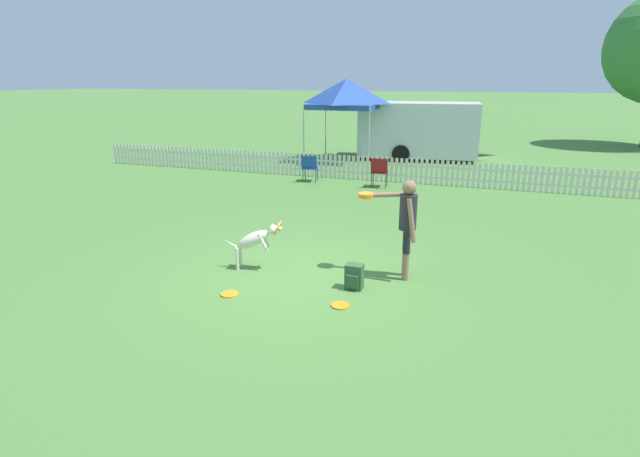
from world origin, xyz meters
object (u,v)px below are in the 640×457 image
object	(u,v)px
handler_person	(405,217)
backpack_on_grass	(354,277)
folding_chair_center	(310,166)
frisbee_near_dog	(230,294)
folding_chair_blue_left	(379,170)
equipment_trailer	(418,129)
canopy_tent_main	(346,94)
leaping_dog	(256,239)
frisbee_near_handler	(340,305)

from	to	relation	value
handler_person	backpack_on_grass	distance (m)	1.27
folding_chair_center	frisbee_near_dog	bearing A→B (deg)	92.12
folding_chair_blue_left	equipment_trailer	xyz separation A→B (m)	(0.17, 6.03, 0.65)
equipment_trailer	folding_chair_center	bearing A→B (deg)	-118.83
folding_chair_blue_left	canopy_tent_main	world-z (taller)	canopy_tent_main
handler_person	folding_chair_center	bearing A→B (deg)	20.69
leaping_dog	folding_chair_center	xyz separation A→B (m)	(-1.83, 7.39, -0.04)
handler_person	frisbee_near_dog	size ratio (longest dim) A/B	6.13
backpack_on_grass	folding_chair_center	world-z (taller)	folding_chair_center
frisbee_near_handler	equipment_trailer	world-z (taller)	equipment_trailer
backpack_on_grass	equipment_trailer	bearing A→B (deg)	95.10
frisbee_near_handler	frisbee_near_dog	distance (m)	1.73
folding_chair_blue_left	canopy_tent_main	bearing A→B (deg)	-68.38
folding_chair_blue_left	equipment_trailer	size ratio (longest dim) A/B	0.16
handler_person	folding_chair_blue_left	xyz separation A→B (m)	(-1.99, 6.80, -0.49)
canopy_tent_main	frisbee_near_dog	bearing A→B (deg)	-80.79
frisbee_near_dog	equipment_trailer	bearing A→B (deg)	87.95
leaping_dog	frisbee_near_dog	size ratio (longest dim) A/B	4.00
backpack_on_grass	folding_chair_blue_left	bearing A→B (deg)	100.35
handler_person	folding_chair_blue_left	world-z (taller)	handler_person
frisbee_near_dog	backpack_on_grass	xyz separation A→B (m)	(1.73, 0.88, 0.19)
folding_chair_center	equipment_trailer	world-z (taller)	equipment_trailer
equipment_trailer	backpack_on_grass	bearing A→B (deg)	-91.33
folding_chair_blue_left	frisbee_near_dog	bearing A→B (deg)	80.87
frisbee_near_dog	folding_chair_center	world-z (taller)	folding_chair_center
folding_chair_center	canopy_tent_main	xyz separation A→B (m)	(-0.18, 4.44, 2.08)
folding_chair_blue_left	folding_chair_center	world-z (taller)	folding_chair_blue_left
frisbee_near_handler	canopy_tent_main	bearing A→B (deg)	106.66
leaping_dog	backpack_on_grass	distance (m)	1.87
backpack_on_grass	handler_person	bearing A→B (deg)	50.09
leaping_dog	canopy_tent_main	distance (m)	12.17
handler_person	equipment_trailer	bearing A→B (deg)	-2.95
folding_chair_blue_left	backpack_on_grass	bearing A→B (deg)	93.62
frisbee_near_handler	equipment_trailer	bearing A→B (deg)	94.81
leaping_dog	frisbee_near_handler	bearing A→B (deg)	51.79
handler_person	canopy_tent_main	distance (m)	12.28
frisbee_near_handler	equipment_trailer	distance (m)	14.34
folding_chair_center	leaping_dog	bearing A→B (deg)	93.30
equipment_trailer	folding_chair_blue_left	bearing A→B (deg)	-98.01
leaping_dog	frisbee_near_handler	distance (m)	2.10
frisbee_near_dog	folding_chair_blue_left	xyz separation A→B (m)	(0.35, 8.41, 0.53)
leaping_dog	backpack_on_grass	size ratio (longest dim) A/B	2.66
frisbee_near_handler	folding_chair_center	distance (m)	9.09
leaping_dog	backpack_on_grass	bearing A→B (deg)	71.24
frisbee_near_handler	folding_chair_center	bearing A→B (deg)	113.64
backpack_on_grass	equipment_trailer	size ratio (longest dim) A/B	0.07
frisbee_near_handler	frisbee_near_dog	bearing A→B (deg)	-173.55
backpack_on_grass	canopy_tent_main	distance (m)	12.89
leaping_dog	backpack_on_grass	world-z (taller)	leaping_dog
frisbee_near_dog	canopy_tent_main	size ratio (longest dim) A/B	0.09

